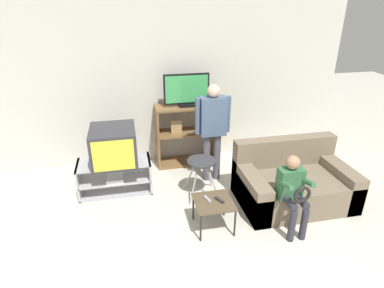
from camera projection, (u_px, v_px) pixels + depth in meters
The scene contains 12 objects.
wall_back at pixel (158, 86), 5.26m from camera, with size 6.40×0.06×2.60m.
tv_stand at pixel (115, 177), 4.69m from camera, with size 1.04×0.47×0.48m.
television_main at pixel (114, 146), 4.49m from camera, with size 0.62×0.67×0.51m.
media_shelf at pixel (186, 134), 5.40m from camera, with size 1.01×0.43×1.03m.
television_flat at pixel (187, 91), 5.07m from camera, with size 0.73×0.20×0.52m.
folding_stool at pixel (202, 166), 4.48m from camera, with size 0.45×0.45×0.57m.
snack_table at pixel (214, 204), 3.88m from camera, with size 0.46×0.46×0.39m.
remote_control_black at pixel (219, 200), 3.86m from camera, with size 0.04×0.14×0.02m, color #232328.
remote_control_white at pixel (207, 199), 3.88m from camera, with size 0.04×0.14×0.02m, color gray.
couch at pixel (293, 183), 4.46m from camera, with size 1.50×0.96×0.82m.
person_standing_adult at pixel (213, 125), 4.73m from camera, with size 0.53×0.20×1.52m.
person_seated_child at pixel (293, 189), 3.78m from camera, with size 0.33×0.43×0.96m.
Camera 1 is at (-0.51, -1.89, 2.61)m, focal length 30.00 mm.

